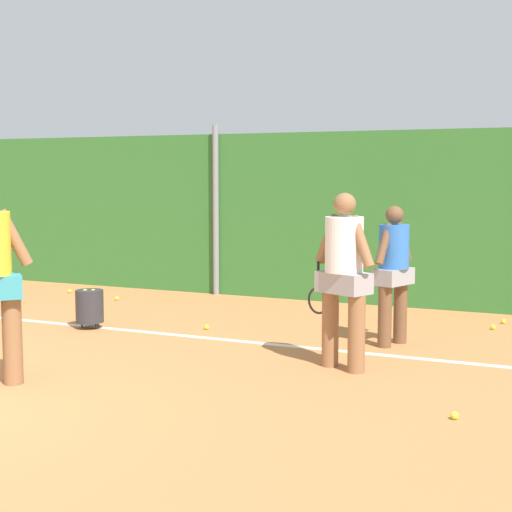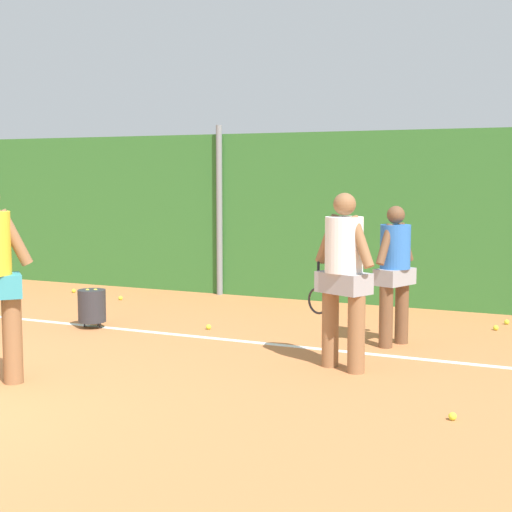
% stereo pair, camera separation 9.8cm
% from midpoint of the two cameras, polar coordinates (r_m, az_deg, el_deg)
% --- Properties ---
extents(ground_plane, '(27.22, 27.22, 0.00)m').
position_cam_midpoint_polar(ground_plane, '(8.95, -17.19, -7.06)').
color(ground_plane, '#C67542').
extents(hedge_fence_backdrop, '(17.00, 0.25, 2.64)m').
position_cam_midpoint_polar(hedge_fence_backdrop, '(12.82, -2.86, 3.08)').
color(hedge_fence_backdrop, '#33702D').
rests_on(hedge_fence_backdrop, ground_plane).
extents(fence_post_center, '(0.10, 0.10, 2.78)m').
position_cam_midpoint_polar(fence_post_center, '(12.66, -3.22, 3.37)').
color(fence_post_center, gray).
rests_on(fence_post_center, ground_plane).
extents(court_baseline_paint, '(12.42, 0.10, 0.01)m').
position_cam_midpoint_polar(court_baseline_paint, '(10.20, -11.14, -5.27)').
color(court_baseline_paint, white).
rests_on(court_baseline_paint, ground_plane).
extents(player_midcourt, '(0.79, 0.49, 1.81)m').
position_cam_midpoint_polar(player_midcourt, '(7.84, 6.15, -1.14)').
color(player_midcourt, '#8C603D').
rests_on(player_midcourt, ground_plane).
extents(player_backcourt_far, '(0.43, 0.65, 1.63)m').
position_cam_midpoint_polar(player_backcourt_far, '(9.05, 9.85, -0.83)').
color(player_backcourt_far, brown).
rests_on(player_backcourt_far, ground_plane).
extents(ball_hopper, '(0.36, 0.36, 0.51)m').
position_cam_midpoint_polar(ball_hopper, '(10.22, -12.50, -3.64)').
color(ball_hopper, '#2D2D33').
rests_on(ball_hopper, ground_plane).
extents(tennis_ball_0, '(0.07, 0.07, 0.07)m').
position_cam_midpoint_polar(tennis_ball_0, '(6.60, 14.08, -11.40)').
color(tennis_ball_0, '#CCDB33').
rests_on(tennis_ball_0, ground_plane).
extents(tennis_ball_3, '(0.07, 0.07, 0.07)m').
position_cam_midpoint_polar(tennis_ball_3, '(9.95, -3.96, -5.28)').
color(tennis_ball_3, '#CCDB33').
rests_on(tennis_ball_3, ground_plane).
extents(tennis_ball_4, '(0.07, 0.07, 0.07)m').
position_cam_midpoint_polar(tennis_ball_4, '(13.31, -13.85, -2.54)').
color(tennis_ball_4, '#CCDB33').
rests_on(tennis_ball_4, ground_plane).
extents(tennis_ball_5, '(0.07, 0.07, 0.07)m').
position_cam_midpoint_polar(tennis_ball_5, '(10.37, 16.90, -5.07)').
color(tennis_ball_5, '#CCDB33').
rests_on(tennis_ball_5, ground_plane).
extents(tennis_ball_6, '(0.07, 0.07, 0.07)m').
position_cam_midpoint_polar(tennis_ball_6, '(12.39, -10.49, -3.10)').
color(tennis_ball_6, '#CCDB33').
rests_on(tennis_ball_6, ground_plane).
extents(tennis_ball_7, '(0.07, 0.07, 0.07)m').
position_cam_midpoint_polar(tennis_ball_7, '(10.81, 17.63, -4.64)').
color(tennis_ball_7, '#CCDB33').
rests_on(tennis_ball_7, ground_plane).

